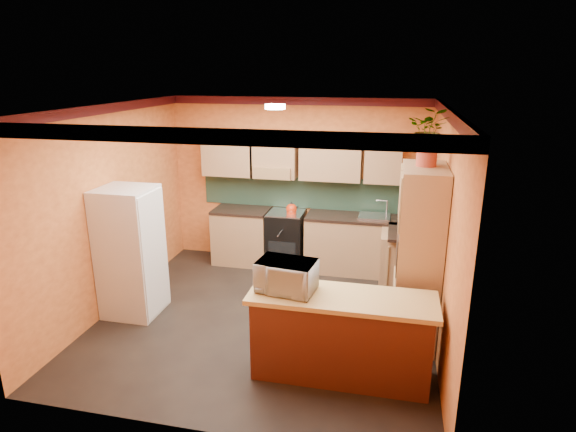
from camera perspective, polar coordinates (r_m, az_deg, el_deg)
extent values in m
plane|color=black|center=(6.42, -2.66, -12.00)|extent=(4.20, 4.20, 0.00)
cube|color=white|center=(5.63, -3.04, 12.78)|extent=(4.20, 4.20, 0.04)
cube|color=orange|center=(7.86, 1.19, 4.06)|extent=(4.20, 0.04, 2.70)
cube|color=orange|center=(4.04, -10.78, -9.20)|extent=(4.20, 0.04, 2.70)
cube|color=orange|center=(6.73, -20.35, 0.75)|extent=(0.04, 4.20, 2.70)
cube|color=orange|center=(5.72, 17.90, -1.78)|extent=(0.04, 4.20, 2.70)
cube|color=#223E32|center=(7.84, 2.96, 2.77)|extent=(3.70, 0.02, 0.53)
cube|color=#223E32|center=(7.11, 16.77, 0.53)|extent=(0.02, 1.40, 0.53)
cube|color=tan|center=(7.59, 1.70, 7.05)|extent=(3.10, 0.34, 0.70)
cylinder|color=white|center=(6.21, -1.53, 12.83)|extent=(0.26, 0.26, 0.06)
cube|color=tan|center=(7.76, 4.28, -3.18)|extent=(3.65, 0.60, 0.88)
cube|color=black|center=(7.61, 4.35, 0.07)|extent=(3.65, 0.62, 0.04)
cube|color=black|center=(7.86, -0.24, -2.75)|extent=(0.58, 0.58, 0.91)
cube|color=silver|center=(7.54, 10.20, -0.05)|extent=(0.48, 0.40, 0.03)
cube|color=tan|center=(7.16, 14.05, -5.46)|extent=(0.60, 0.80, 0.88)
cube|color=black|center=(7.00, 14.32, -1.97)|extent=(0.62, 0.80, 0.04)
cube|color=silver|center=(6.56, -18.18, -4.07)|extent=(0.68, 0.66, 1.70)
cube|color=tan|center=(5.74, 15.20, -4.70)|extent=(0.48, 0.90, 2.10)
cylinder|color=#A43927|center=(5.48, 16.10, 6.54)|extent=(0.22, 0.22, 0.16)
imported|color=tan|center=(5.44, 16.37, 9.80)|extent=(0.47, 0.42, 0.47)
cube|color=#512513|center=(5.17, 6.27, -14.25)|extent=(1.80, 0.55, 0.88)
cube|color=tan|center=(4.95, 6.44, -9.64)|extent=(1.90, 0.65, 0.05)
imported|color=silver|center=(4.95, -0.20, -7.11)|extent=(0.63, 0.47, 0.32)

